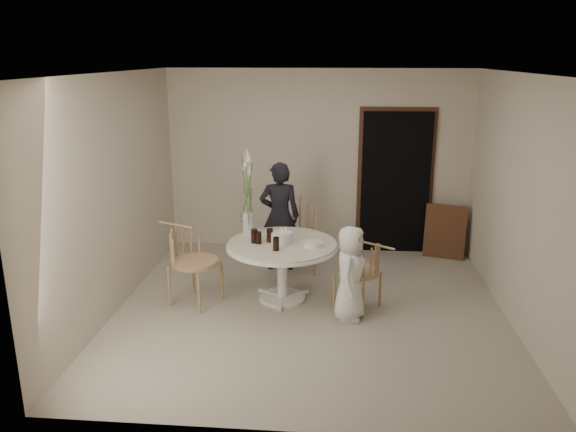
# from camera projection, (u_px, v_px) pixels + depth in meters

# --- Properties ---
(ground) EXTENTS (4.50, 4.50, 0.00)m
(ground) POSITION_uv_depth(u_px,v_px,m) (310.00, 309.00, 6.61)
(ground) COLOR #BCB3A0
(ground) RESTS_ON ground
(room_shell) EXTENTS (4.50, 4.50, 4.50)m
(room_shell) POSITION_uv_depth(u_px,v_px,m) (312.00, 174.00, 6.16)
(room_shell) COLOR silver
(room_shell) RESTS_ON ground
(doorway) EXTENTS (1.00, 0.10, 2.10)m
(doorway) POSITION_uv_depth(u_px,v_px,m) (395.00, 183.00, 8.32)
(doorway) COLOR black
(doorway) RESTS_ON ground
(door_trim) EXTENTS (1.12, 0.03, 2.22)m
(door_trim) POSITION_uv_depth(u_px,v_px,m) (395.00, 179.00, 8.34)
(door_trim) COLOR brown
(door_trim) RESTS_ON ground
(table) EXTENTS (1.33, 1.33, 0.73)m
(table) POSITION_uv_depth(u_px,v_px,m) (282.00, 252.00, 6.71)
(table) COLOR white
(table) RESTS_ON ground
(picture_frame) EXTENTS (0.61, 0.32, 0.78)m
(picture_frame) POSITION_uv_depth(u_px,v_px,m) (445.00, 232.00, 8.21)
(picture_frame) COLOR brown
(picture_frame) RESTS_ON ground
(chair_far) EXTENTS (0.54, 0.58, 0.94)m
(chair_far) POSITION_uv_depth(u_px,v_px,m) (300.00, 225.00, 7.79)
(chair_far) COLOR tan
(chair_far) RESTS_ON ground
(chair_right) EXTENTS (0.64, 0.63, 0.85)m
(chair_right) POSITION_uv_depth(u_px,v_px,m) (367.00, 266.00, 6.43)
(chair_right) COLOR tan
(chair_right) RESTS_ON ground
(chair_left) EXTENTS (0.70, 0.68, 0.96)m
(chair_left) POSITION_uv_depth(u_px,v_px,m) (185.00, 252.00, 6.68)
(chair_left) COLOR tan
(chair_left) RESTS_ON ground
(girl) EXTENTS (0.57, 0.39, 1.51)m
(girl) POSITION_uv_depth(u_px,v_px,m) (280.00, 216.00, 7.68)
(girl) COLOR black
(girl) RESTS_ON ground
(boy) EXTENTS (0.45, 0.59, 1.09)m
(boy) POSITION_uv_depth(u_px,v_px,m) (350.00, 273.00, 6.24)
(boy) COLOR white
(boy) RESTS_ON ground
(birthday_cake) EXTENTS (0.26, 0.26, 0.18)m
(birthday_cake) POSITION_uv_depth(u_px,v_px,m) (282.00, 237.00, 6.68)
(birthday_cake) COLOR white
(birthday_cake) RESTS_ON table
(cola_tumbler_a) EXTENTS (0.10, 0.10, 0.16)m
(cola_tumbler_a) POSITION_uv_depth(u_px,v_px,m) (270.00, 235.00, 6.68)
(cola_tumbler_a) COLOR black
(cola_tumbler_a) RESTS_ON table
(cola_tumbler_b) EXTENTS (0.09, 0.09, 0.16)m
(cola_tumbler_b) POSITION_uv_depth(u_px,v_px,m) (276.00, 244.00, 6.39)
(cola_tumbler_b) COLOR black
(cola_tumbler_b) RESTS_ON table
(cola_tumbler_c) EXTENTS (0.10, 0.10, 0.17)m
(cola_tumbler_c) POSITION_uv_depth(u_px,v_px,m) (254.00, 236.00, 6.65)
(cola_tumbler_c) COLOR black
(cola_tumbler_c) RESTS_ON table
(cola_tumbler_d) EXTENTS (0.08, 0.08, 0.15)m
(cola_tumbler_d) POSITION_uv_depth(u_px,v_px,m) (259.00, 238.00, 6.62)
(cola_tumbler_d) COLOR black
(cola_tumbler_d) RESTS_ON table
(plate_stack) EXTENTS (0.30, 0.30, 0.06)m
(plate_stack) POSITION_uv_depth(u_px,v_px,m) (313.00, 244.00, 6.53)
(plate_stack) COLOR white
(plate_stack) RESTS_ON table
(flower_vase) EXTENTS (0.15, 0.15, 1.10)m
(flower_vase) POSITION_uv_depth(u_px,v_px,m) (248.00, 201.00, 6.89)
(flower_vase) COLOR silver
(flower_vase) RESTS_ON table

